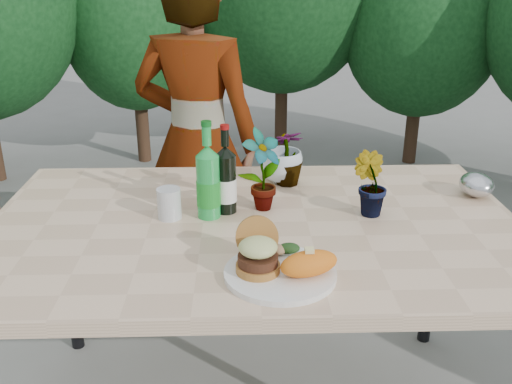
{
  "coord_description": "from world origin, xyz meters",
  "views": [
    {
      "loc": [
        -0.05,
        -1.55,
        1.47
      ],
      "look_at": [
        0.0,
        -0.08,
        0.88
      ],
      "focal_mm": 40.0,
      "sensor_mm": 36.0,
      "label": 1
    }
  ],
  "objects_px": {
    "patio_table": "(255,239)",
    "person": "(197,142)",
    "wine_bottle": "(226,181)",
    "dinner_plate": "(280,274)"
  },
  "relations": [
    {
      "from": "patio_table",
      "to": "person",
      "type": "bearing_deg",
      "value": 105.58
    },
    {
      "from": "wine_bottle",
      "to": "person",
      "type": "height_order",
      "value": "person"
    },
    {
      "from": "dinner_plate",
      "to": "patio_table",
      "type": "bearing_deg",
      "value": 99.36
    },
    {
      "from": "wine_bottle",
      "to": "person",
      "type": "distance_m",
      "value": 0.74
    },
    {
      "from": "patio_table",
      "to": "wine_bottle",
      "type": "distance_m",
      "value": 0.2
    },
    {
      "from": "dinner_plate",
      "to": "person",
      "type": "xyz_separation_m",
      "value": [
        -0.28,
        1.12,
        -0.0
      ]
    },
    {
      "from": "dinner_plate",
      "to": "wine_bottle",
      "type": "xyz_separation_m",
      "value": [
        -0.14,
        0.4,
        0.1
      ]
    },
    {
      "from": "patio_table",
      "to": "dinner_plate",
      "type": "distance_m",
      "value": 0.33
    },
    {
      "from": "patio_table",
      "to": "wine_bottle",
      "type": "height_order",
      "value": "wine_bottle"
    },
    {
      "from": "patio_table",
      "to": "person",
      "type": "relative_size",
      "value": 1.06
    }
  ]
}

